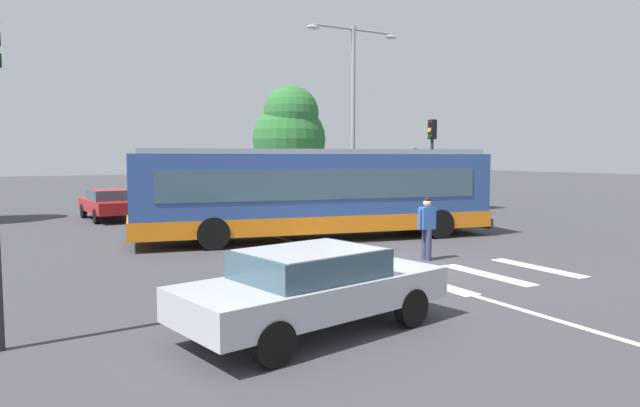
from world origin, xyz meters
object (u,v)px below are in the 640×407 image
object	(u,v)px
parked_car_charcoal	(168,200)
background_tree_right	(290,132)
parked_car_silver	(275,196)
traffic_light_far_corner	(432,152)
parked_car_champagne	(314,194)
city_transit_bus	(316,193)
pedestrian_crossing_street	(427,225)
parked_car_teal	(224,198)
parked_car_red	(109,203)
bus_stop_shelter	(446,164)
foreground_sedan	(313,285)
twin_arm_street_lamp	(353,100)

from	to	relation	value
parked_car_charcoal	background_tree_right	xyz separation A→B (m)	(8.58, 4.44, 3.56)
parked_car_silver	parked_car_charcoal	bearing A→B (deg)	178.73
traffic_light_far_corner	parked_car_champagne	bearing A→B (deg)	111.39
city_transit_bus	pedestrian_crossing_street	xyz separation A→B (m)	(0.76, -4.89, -0.62)
traffic_light_far_corner	background_tree_right	bearing A→B (deg)	101.05
city_transit_bus	background_tree_right	bearing A→B (deg)	67.31
parked_car_teal	parked_car_charcoal	bearing A→B (deg)	177.45
parked_car_red	bus_stop_shelter	bearing A→B (deg)	-13.66
city_transit_bus	parked_car_champagne	bearing A→B (deg)	61.93
parked_car_charcoal	background_tree_right	distance (m)	10.29
pedestrian_crossing_street	parked_car_teal	size ratio (longest dim) A/B	0.38
parked_car_charcoal	pedestrian_crossing_street	bearing A→B (deg)	-77.33
parked_car_red	traffic_light_far_corner	bearing A→B (deg)	-24.63
parked_car_silver	parked_car_teal	bearing A→B (deg)	179.99
parked_car_red	parked_car_champagne	xyz separation A→B (m)	(10.71, 0.56, 0.00)
parked_car_teal	traffic_light_far_corner	world-z (taller)	traffic_light_far_corner
bus_stop_shelter	pedestrian_crossing_street	bearing A→B (deg)	-133.39
foreground_sedan	bus_stop_shelter	bearing A→B (deg)	43.03
foreground_sedan	parked_car_silver	size ratio (longest dim) A/B	1.04
parked_car_champagne	background_tree_right	size ratio (longest dim) A/B	0.64
parked_car_silver	background_tree_right	size ratio (longest dim) A/B	0.64
city_transit_bus	parked_car_red	bearing A→B (deg)	118.17
foreground_sedan	traffic_light_far_corner	bearing A→B (deg)	43.98
parked_car_red	background_tree_right	world-z (taller)	background_tree_right
parked_car_red	parked_car_silver	bearing A→B (deg)	0.47
parked_car_charcoal	twin_arm_street_lamp	bearing A→B (deg)	-30.25
city_transit_bus	traffic_light_far_corner	bearing A→B (deg)	24.14
parked_car_champagne	parked_car_silver	bearing A→B (deg)	-169.14
city_transit_bus	twin_arm_street_lamp	bearing A→B (deg)	47.99
traffic_light_far_corner	bus_stop_shelter	world-z (taller)	traffic_light_far_corner
foreground_sedan	parked_car_teal	xyz separation A→B (m)	(5.12, 18.77, 0.00)
parked_car_red	foreground_sedan	bearing A→B (deg)	-89.16
parked_car_charcoal	parked_car_teal	size ratio (longest dim) A/B	1.00
parked_car_champagne	twin_arm_street_lamp	distance (m)	6.70
foreground_sedan	parked_car_champagne	distance (m)	21.91
foreground_sedan	parked_car_champagne	world-z (taller)	same
parked_car_teal	parked_car_champagne	distance (m)	5.34
pedestrian_crossing_street	parked_car_charcoal	distance (m)	15.19
foreground_sedan	bus_stop_shelter	world-z (taller)	bus_stop_shelter
twin_arm_street_lamp	parked_car_silver	bearing A→B (deg)	115.59
bus_stop_shelter	background_tree_right	world-z (taller)	background_tree_right
parked_car_teal	traffic_light_far_corner	size ratio (longest dim) A/B	1.01
city_transit_bus	parked_car_teal	bearing A→B (deg)	89.00
city_transit_bus	parked_car_teal	distance (m)	9.84
parked_car_red	traffic_light_far_corner	size ratio (longest dim) A/B	1.02
parked_car_red	traffic_light_far_corner	distance (m)	14.83
parked_car_champagne	twin_arm_street_lamp	size ratio (longest dim) A/B	0.52
parked_car_champagne	background_tree_right	xyz separation A→B (m)	(0.51, 4.07, 3.56)
pedestrian_crossing_street	parked_car_champagne	world-z (taller)	pedestrian_crossing_street
pedestrian_crossing_street	parked_car_teal	distance (m)	14.71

